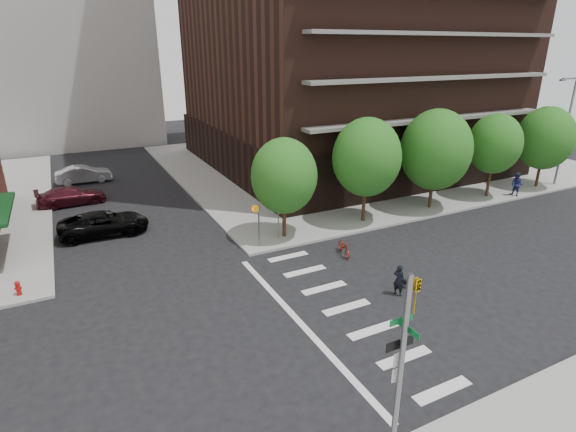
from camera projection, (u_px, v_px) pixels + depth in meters
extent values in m
plane|color=black|center=(289.00, 324.00, 19.45)|extent=(120.00, 120.00, 0.00)
cube|color=gray|center=(361.00, 159.00, 47.70)|extent=(39.00, 33.00, 0.15)
cube|color=silver|center=(442.00, 390.00, 15.70)|extent=(2.40, 0.50, 0.01)
cube|color=silver|center=(404.00, 357.00, 17.37)|extent=(2.40, 0.50, 0.01)
cube|color=silver|center=(373.00, 330.00, 19.04)|extent=(2.40, 0.50, 0.01)
cube|color=silver|center=(347.00, 307.00, 20.71)|extent=(2.40, 0.50, 0.01)
cube|color=silver|center=(324.00, 288.00, 22.38)|extent=(2.40, 0.50, 0.01)
cube|color=silver|center=(305.00, 271.00, 24.05)|extent=(2.40, 0.50, 0.01)
cube|color=silver|center=(288.00, 257.00, 25.72)|extent=(2.40, 0.50, 0.01)
cube|color=silver|center=(299.00, 321.00, 19.66)|extent=(0.30, 13.00, 0.01)
cube|color=black|center=(339.00, 141.00, 46.33)|extent=(25.50, 25.50, 4.00)
cube|color=maroon|center=(507.00, 138.00, 43.68)|extent=(1.40, 5.00, 0.20)
cylinder|color=#301E11|center=(284.00, 219.00, 27.78)|extent=(0.24, 0.24, 2.30)
sphere|color=#235B19|center=(284.00, 176.00, 26.81)|extent=(4.00, 4.00, 4.00)
cylinder|color=#301E11|center=(364.00, 202.00, 30.25)|extent=(0.24, 0.24, 2.60)
sphere|color=#235B19|center=(367.00, 157.00, 29.16)|extent=(4.50, 4.50, 4.50)
cylinder|color=#301E11|center=(431.00, 192.00, 32.84)|extent=(0.24, 0.24, 2.30)
sphere|color=#235B19|center=(436.00, 150.00, 31.73)|extent=(5.00, 5.00, 5.00)
cylinder|color=#301E11|center=(489.00, 180.00, 35.32)|extent=(0.24, 0.24, 2.60)
sphere|color=#235B19|center=(495.00, 144.00, 34.29)|extent=(4.00, 4.00, 4.00)
cylinder|color=#301E11|center=(538.00, 173.00, 37.90)|extent=(0.24, 0.24, 2.30)
sphere|color=#235B19|center=(545.00, 138.00, 36.86)|extent=(4.50, 4.50, 4.50)
cylinder|color=slate|center=(400.00, 375.00, 11.86)|extent=(0.16, 0.16, 6.00)
imported|color=gold|center=(416.00, 297.00, 11.16)|extent=(0.16, 0.20, 1.00)
cube|color=#0A5926|center=(402.00, 320.00, 11.42)|extent=(0.75, 0.02, 0.18)
cube|color=#0A5926|center=(409.00, 330.00, 11.45)|extent=(0.02, 0.75, 0.18)
cube|color=black|center=(400.00, 344.00, 11.64)|extent=(0.90, 0.02, 0.28)
cube|color=silver|center=(398.00, 360.00, 11.82)|extent=(0.32, 0.02, 0.42)
cube|color=silver|center=(397.00, 375.00, 12.00)|extent=(0.32, 0.02, 0.42)
cylinder|color=slate|center=(259.00, 226.00, 26.29)|extent=(0.10, 0.10, 2.60)
cube|color=gold|center=(255.00, 209.00, 25.82)|extent=(0.32, 0.25, 0.32)
cylinder|color=slate|center=(278.00, 222.00, 27.42)|extent=(0.08, 0.08, 2.20)
cube|color=gold|center=(279.00, 209.00, 26.97)|extent=(0.64, 0.02, 0.64)
cylinder|color=#A50C0C|center=(18.00, 289.00, 21.37)|extent=(0.22, 0.22, 0.60)
sphere|color=#A50C0C|center=(17.00, 284.00, 21.26)|extent=(0.24, 0.24, 0.24)
cylinder|color=slate|center=(565.00, 132.00, 37.31)|extent=(0.18, 0.18, 9.00)
cylinder|color=slate|center=(570.00, 78.00, 35.42)|extent=(1.80, 0.14, 0.14)
cube|color=slate|center=(563.00, 80.00, 35.07)|extent=(0.50, 0.22, 0.15)
imported|color=black|center=(104.00, 224.00, 28.52)|extent=(2.75, 5.53, 1.51)
imported|color=#48141D|center=(71.00, 196.00, 34.00)|extent=(2.33, 5.00, 1.41)
imported|color=#B5B8BE|center=(84.00, 174.00, 39.54)|extent=(1.61, 4.60, 1.51)
imported|color=maroon|center=(344.00, 247.00, 25.84)|extent=(1.08, 1.92, 0.96)
imported|color=black|center=(399.00, 280.00, 21.51)|extent=(0.69, 0.57, 1.61)
cube|color=black|center=(405.00, 282.00, 22.26)|extent=(0.55, 0.32, 0.21)
cube|color=black|center=(410.00, 279.00, 22.26)|extent=(0.18, 0.16, 0.15)
cylinder|color=black|center=(406.00, 285.00, 22.45)|extent=(0.05, 0.05, 0.23)
cylinder|color=black|center=(402.00, 287.00, 22.23)|extent=(0.05, 0.05, 0.23)
imported|color=navy|center=(517.00, 185.00, 35.47)|extent=(0.97, 0.79, 1.87)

